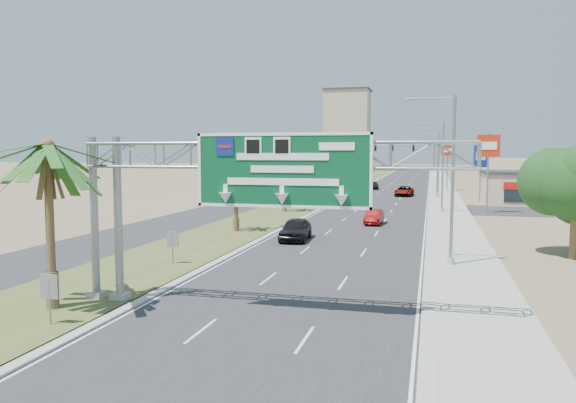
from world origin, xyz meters
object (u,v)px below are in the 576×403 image
(store_building, at_px, (557,189))
(pole_sign_red_near, at_px, (488,150))
(palm_near, at_px, (47,147))
(signal_mast, at_px, (423,165))
(car_far, at_px, (373,186))
(pole_sign_red_far, at_px, (448,154))
(car_right_lane, at_px, (404,191))
(car_mid_lane, at_px, (374,217))
(car_left_lane, at_px, (296,229))
(pole_sign_blue, at_px, (481,159))
(sign_gantry, at_px, (248,168))

(store_building, xyz_separation_m, pole_sign_red_near, (-9.75, -13.61, 4.90))
(palm_near, xyz_separation_m, signal_mast, (14.37, 63.97, -2.08))
(store_building, relative_size, car_far, 3.87)
(pole_sign_red_near, distance_m, pole_sign_red_far, 37.62)
(store_building, xyz_separation_m, car_right_lane, (-19.65, 8.77, -1.25))
(car_mid_lane, bearing_deg, store_building, 52.64)
(signal_mast, bearing_deg, car_left_lane, -101.62)
(signal_mast, relative_size, car_mid_lane, 2.50)
(store_building, bearing_deg, signal_mast, 160.46)
(pole_sign_blue, xyz_separation_m, pole_sign_red_far, (-3.72, 22.00, 0.54))
(store_building, bearing_deg, car_far, 138.02)
(pole_sign_red_far, bearing_deg, store_building, -61.42)
(signal_mast, bearing_deg, pole_sign_red_near, -70.13)
(car_right_lane, bearing_deg, store_building, -19.66)
(car_mid_lane, xyz_separation_m, pole_sign_red_far, (7.81, 49.69, 5.69))
(car_mid_lane, relative_size, pole_sign_red_near, 0.47)
(pole_sign_red_near, height_order, pole_sign_red_far, pole_sign_red_near)
(store_building, bearing_deg, car_mid_lane, -128.86)
(sign_gantry, height_order, car_left_lane, sign_gantry)
(pole_sign_red_near, bearing_deg, pole_sign_red_far, 94.96)
(palm_near, xyz_separation_m, pole_sign_red_far, (18.20, 81.86, -0.56))
(sign_gantry, bearing_deg, pole_sign_blue, 76.62)
(signal_mast, xyz_separation_m, car_far, (-8.99, 17.26, -4.18))
(store_building, distance_m, pole_sign_red_far, 27.52)
(store_building, bearing_deg, sign_gantry, -112.36)
(car_mid_lane, bearing_deg, pole_sign_red_far, 82.57)
(sign_gantry, bearing_deg, car_mid_lane, 85.74)
(car_far, xyz_separation_m, pole_sign_red_far, (12.82, 0.63, 5.70))
(car_left_lane, bearing_deg, pole_sign_red_far, 74.99)
(store_building, distance_m, car_mid_lane, 33.19)
(signal_mast, relative_size, car_right_lane, 1.91)
(sign_gantry, relative_size, pole_sign_blue, 2.13)
(pole_sign_red_near, relative_size, pole_sign_red_far, 1.09)
(sign_gantry, height_order, car_right_lane, sign_gantry)
(car_mid_lane, xyz_separation_m, car_right_lane, (1.16, 34.59, 0.07))
(car_right_lane, distance_m, pole_sign_red_far, 17.43)
(palm_near, relative_size, car_right_lane, 1.55)
(car_right_lane, distance_m, pole_sign_red_near, 25.23)
(signal_mast, bearing_deg, car_mid_lane, -97.14)
(car_right_lane, bearing_deg, palm_near, -95.43)
(car_mid_lane, xyz_separation_m, pole_sign_red_near, (11.06, 12.21, 6.22))
(pole_sign_red_far, bearing_deg, car_far, -177.18)
(sign_gantry, bearing_deg, pole_sign_red_near, 72.59)
(car_mid_lane, height_order, pole_sign_red_far, pole_sign_red_far)
(sign_gantry, bearing_deg, car_right_lane, 86.99)
(sign_gantry, xyz_separation_m, car_left_lane, (-2.59, 19.12, -5.21))
(car_left_lane, relative_size, car_right_lane, 0.93)
(car_right_lane, bearing_deg, pole_sign_red_far, 70.62)
(sign_gantry, height_order, car_far, sign_gantry)
(sign_gantry, bearing_deg, car_far, 91.99)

